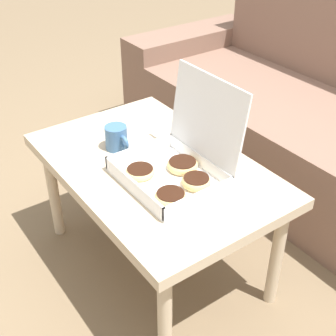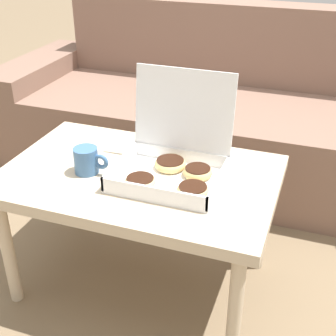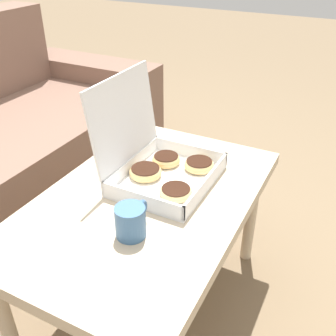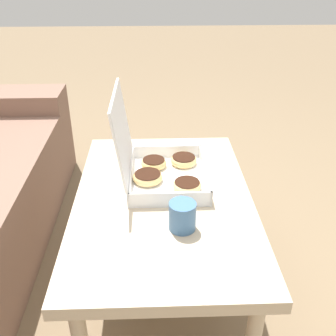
{
  "view_description": "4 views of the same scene",
  "coord_description": "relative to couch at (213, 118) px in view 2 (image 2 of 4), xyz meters",
  "views": [
    {
      "loc": [
        1.14,
        -0.94,
        1.37
      ],
      "look_at": [
        0.11,
        -0.2,
        0.53
      ],
      "focal_mm": 50.0,
      "sensor_mm": 36.0,
      "label": 1
    },
    {
      "loc": [
        0.55,
        -1.44,
        1.25
      ],
      "look_at": [
        0.11,
        -0.2,
        0.53
      ],
      "focal_mm": 50.0,
      "sensor_mm": 36.0,
      "label": 2
    },
    {
      "loc": [
        -0.84,
        -0.69,
        1.17
      ],
      "look_at": [
        0.11,
        -0.2,
        0.53
      ],
      "focal_mm": 42.0,
      "sensor_mm": 36.0,
      "label": 3
    },
    {
      "loc": [
        -1.1,
        -0.16,
        1.22
      ],
      "look_at": [
        0.11,
        -0.2,
        0.53
      ],
      "focal_mm": 42.0,
      "sensor_mm": 36.0,
      "label": 4
    }
  ],
  "objects": [
    {
      "name": "ground_plane",
      "position": [
        0.0,
        -0.82,
        -0.28
      ],
      "size": [
        12.0,
        12.0,
        0.0
      ],
      "primitive_type": "plane",
      "color": "#756047"
    },
    {
      "name": "couch",
      "position": [
        0.0,
        0.0,
        0.0
      ],
      "size": [
        2.26,
        0.84,
        0.83
      ],
      "color": "#7A5B4C",
      "rests_on": "ground_plane"
    },
    {
      "name": "coffee_table",
      "position": [
        0.0,
        -1.0,
        0.14
      ],
      "size": [
        0.92,
        0.59,
        0.48
      ],
      "color": "#C6B293",
      "rests_on": "ground_plane"
    },
    {
      "name": "pastry_box",
      "position": [
        0.12,
        -0.99,
        0.25
      ],
      "size": [
        0.34,
        0.32,
        0.33
      ],
      "color": "white",
      "rests_on": "coffee_table"
    },
    {
      "name": "coffee_mug",
      "position": [
        -0.16,
        -1.05,
        0.24
      ],
      "size": [
        0.12,
        0.08,
        0.09
      ],
      "color": "#3D6693",
      "rests_on": "coffee_table"
    }
  ]
}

